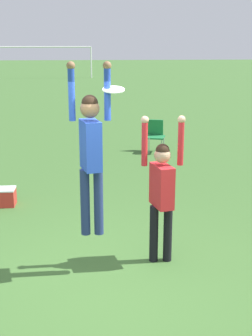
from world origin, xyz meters
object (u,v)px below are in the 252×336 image
at_px(person_jumping, 91,146).
at_px(camping_chair_2, 155,133).
at_px(frisbee, 113,89).
at_px(cooler_box, 2,197).
at_px(person_defending, 162,187).

height_order(person_jumping, camping_chair_2, person_jumping).
height_order(frisbee, cooler_box, frisbee).
bearing_deg(person_jumping, cooler_box, 17.82).
bearing_deg(camping_chair_2, cooler_box, 65.48).
bearing_deg(frisbee, cooler_box, 126.16).
distance_m(person_jumping, cooler_box, 3.50).
height_order(person_defending, camping_chair_2, person_defending).
relative_size(person_jumping, camping_chair_2, 2.54).
relative_size(person_jumping, cooler_box, 4.48).
relative_size(person_defending, frisbee, 7.61).
bearing_deg(person_jumping, camping_chair_2, -28.69).
xyz_separation_m(frisbee, cooler_box, (-1.96, 2.69, -2.24)).
xyz_separation_m(person_defending, camping_chair_2, (0.75, 6.42, -0.56)).
bearing_deg(camping_chair_2, person_defending, 98.79).
distance_m(frisbee, camping_chair_2, 7.10).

